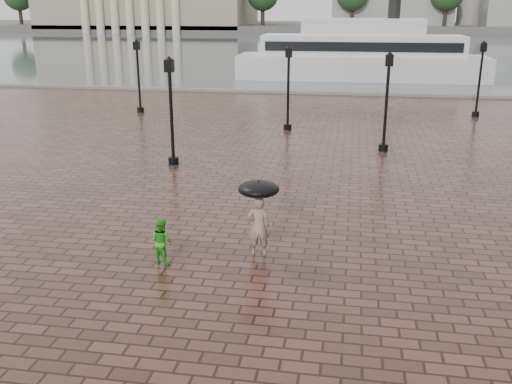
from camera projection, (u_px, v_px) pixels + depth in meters
ground at (283, 278)px, 14.20m from camera, size 300.00×300.00×0.00m
harbour_water at (347, 46)px, 100.46m from camera, size 240.00×240.00×0.00m
quay_edge at (334, 94)px, 44.21m from camera, size 80.00×0.60×0.30m
far_shore at (352, 27)px, 163.91m from camera, size 300.00×60.00×2.00m
street_lamps at (295, 88)px, 30.24m from camera, size 21.44×14.44×4.40m
adult_pedestrian at (259, 226)px, 15.29m from camera, size 0.66×0.49×1.66m
child_pedestrian at (162, 241)px, 14.86m from camera, size 0.73×0.67×1.23m
ferry_near at (361, 55)px, 52.79m from camera, size 22.84×5.74×7.47m
umbrella at (259, 189)px, 14.97m from camera, size 1.10×1.10×1.13m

